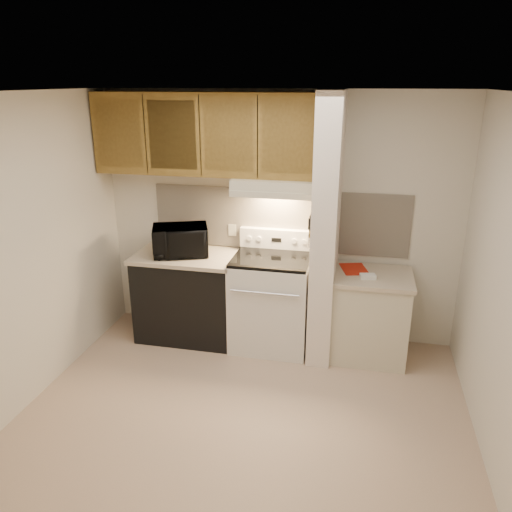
% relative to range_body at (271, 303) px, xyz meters
% --- Properties ---
extents(floor, '(3.60, 3.60, 0.00)m').
position_rel_range_body_xyz_m(floor, '(0.00, -1.16, -0.46)').
color(floor, tan).
rests_on(floor, ground).
extents(ceiling, '(3.60, 3.60, 0.00)m').
position_rel_range_body_xyz_m(ceiling, '(0.00, -1.16, 2.04)').
color(ceiling, white).
rests_on(ceiling, wall_back).
extents(wall_back, '(3.60, 2.50, 0.02)m').
position_rel_range_body_xyz_m(wall_back, '(0.00, 0.34, 0.79)').
color(wall_back, beige).
rests_on(wall_back, floor).
extents(wall_left, '(0.02, 3.00, 2.50)m').
position_rel_range_body_xyz_m(wall_left, '(-1.80, -1.16, 0.79)').
color(wall_left, beige).
rests_on(wall_left, floor).
extents(wall_right, '(0.02, 3.00, 2.50)m').
position_rel_range_body_xyz_m(wall_right, '(1.80, -1.16, 0.79)').
color(wall_right, beige).
rests_on(wall_right, floor).
extents(backsplash, '(2.60, 0.02, 0.63)m').
position_rel_range_body_xyz_m(backsplash, '(0.00, 0.33, 0.78)').
color(backsplash, beige).
rests_on(backsplash, wall_back).
extents(range_body, '(0.76, 0.65, 0.92)m').
position_rel_range_body_xyz_m(range_body, '(0.00, 0.00, 0.00)').
color(range_body, silver).
rests_on(range_body, floor).
extents(oven_window, '(0.50, 0.01, 0.30)m').
position_rel_range_body_xyz_m(oven_window, '(0.00, -0.32, 0.04)').
color(oven_window, black).
rests_on(oven_window, range_body).
extents(oven_handle, '(0.65, 0.02, 0.02)m').
position_rel_range_body_xyz_m(oven_handle, '(0.00, -0.35, 0.26)').
color(oven_handle, silver).
rests_on(oven_handle, range_body).
extents(cooktop, '(0.74, 0.64, 0.03)m').
position_rel_range_body_xyz_m(cooktop, '(0.00, 0.00, 0.48)').
color(cooktop, black).
rests_on(cooktop, range_body).
extents(range_backguard, '(0.76, 0.08, 0.20)m').
position_rel_range_body_xyz_m(range_backguard, '(0.00, 0.28, 0.59)').
color(range_backguard, silver).
rests_on(range_backguard, range_body).
extents(range_display, '(0.10, 0.01, 0.04)m').
position_rel_range_body_xyz_m(range_display, '(0.00, 0.24, 0.59)').
color(range_display, black).
rests_on(range_display, range_backguard).
extents(range_knob_left_outer, '(0.05, 0.02, 0.05)m').
position_rel_range_body_xyz_m(range_knob_left_outer, '(-0.28, 0.24, 0.59)').
color(range_knob_left_outer, silver).
rests_on(range_knob_left_outer, range_backguard).
extents(range_knob_left_inner, '(0.05, 0.02, 0.05)m').
position_rel_range_body_xyz_m(range_knob_left_inner, '(-0.18, 0.24, 0.59)').
color(range_knob_left_inner, silver).
rests_on(range_knob_left_inner, range_backguard).
extents(range_knob_right_inner, '(0.05, 0.02, 0.05)m').
position_rel_range_body_xyz_m(range_knob_right_inner, '(0.18, 0.24, 0.59)').
color(range_knob_right_inner, silver).
rests_on(range_knob_right_inner, range_backguard).
extents(range_knob_right_outer, '(0.05, 0.02, 0.05)m').
position_rel_range_body_xyz_m(range_knob_right_outer, '(0.28, 0.24, 0.59)').
color(range_knob_right_outer, silver).
rests_on(range_knob_right_outer, range_backguard).
extents(dishwasher_front, '(1.00, 0.63, 0.87)m').
position_rel_range_body_xyz_m(dishwasher_front, '(-0.88, 0.01, -0.03)').
color(dishwasher_front, black).
rests_on(dishwasher_front, floor).
extents(left_countertop, '(1.04, 0.67, 0.04)m').
position_rel_range_body_xyz_m(left_countertop, '(-0.88, 0.01, 0.43)').
color(left_countertop, '#C0B096').
rests_on(left_countertop, dishwasher_front).
extents(spoon_rest, '(0.24, 0.08, 0.02)m').
position_rel_range_body_xyz_m(spoon_rest, '(-1.00, -0.09, 0.46)').
color(spoon_rest, black).
rests_on(spoon_rest, left_countertop).
extents(teal_jar, '(0.11, 0.11, 0.11)m').
position_rel_range_body_xyz_m(teal_jar, '(-0.83, 0.23, 0.50)').
color(teal_jar, '#275E55').
rests_on(teal_jar, left_countertop).
extents(outlet, '(0.08, 0.01, 0.12)m').
position_rel_range_body_xyz_m(outlet, '(-0.48, 0.32, 0.64)').
color(outlet, beige).
rests_on(outlet, backsplash).
extents(microwave, '(0.63, 0.53, 0.30)m').
position_rel_range_body_xyz_m(microwave, '(-0.93, -0.01, 0.60)').
color(microwave, black).
rests_on(microwave, left_countertop).
extents(partition_pillar, '(0.22, 0.70, 2.50)m').
position_rel_range_body_xyz_m(partition_pillar, '(0.51, -0.01, 0.79)').
color(partition_pillar, '#F0E1D1').
rests_on(partition_pillar, floor).
extents(pillar_trim, '(0.01, 0.70, 0.04)m').
position_rel_range_body_xyz_m(pillar_trim, '(0.39, -0.01, 0.84)').
color(pillar_trim, olive).
rests_on(pillar_trim, partition_pillar).
extents(knife_strip, '(0.02, 0.42, 0.04)m').
position_rel_range_body_xyz_m(knife_strip, '(0.39, -0.06, 0.86)').
color(knife_strip, black).
rests_on(knife_strip, partition_pillar).
extents(knife_blade_a, '(0.01, 0.03, 0.16)m').
position_rel_range_body_xyz_m(knife_blade_a, '(0.38, -0.22, 0.76)').
color(knife_blade_a, silver).
rests_on(knife_blade_a, knife_strip).
extents(knife_handle_a, '(0.02, 0.02, 0.10)m').
position_rel_range_body_xyz_m(knife_handle_a, '(0.38, -0.23, 0.91)').
color(knife_handle_a, black).
rests_on(knife_handle_a, knife_strip).
extents(knife_blade_b, '(0.01, 0.04, 0.18)m').
position_rel_range_body_xyz_m(knife_blade_b, '(0.38, -0.14, 0.75)').
color(knife_blade_b, silver).
rests_on(knife_blade_b, knife_strip).
extents(knife_handle_b, '(0.02, 0.02, 0.10)m').
position_rel_range_body_xyz_m(knife_handle_b, '(0.38, -0.13, 0.91)').
color(knife_handle_b, black).
rests_on(knife_handle_b, knife_strip).
extents(knife_blade_c, '(0.01, 0.04, 0.20)m').
position_rel_range_body_xyz_m(knife_blade_c, '(0.38, -0.05, 0.74)').
color(knife_blade_c, silver).
rests_on(knife_blade_c, knife_strip).
extents(knife_handle_c, '(0.02, 0.02, 0.10)m').
position_rel_range_body_xyz_m(knife_handle_c, '(0.38, -0.06, 0.91)').
color(knife_handle_c, black).
rests_on(knife_handle_c, knife_strip).
extents(knife_blade_d, '(0.01, 0.04, 0.16)m').
position_rel_range_body_xyz_m(knife_blade_d, '(0.38, 0.04, 0.76)').
color(knife_blade_d, silver).
rests_on(knife_blade_d, knife_strip).
extents(knife_handle_d, '(0.02, 0.02, 0.10)m').
position_rel_range_body_xyz_m(knife_handle_d, '(0.38, 0.04, 0.91)').
color(knife_handle_d, black).
rests_on(knife_handle_d, knife_strip).
extents(knife_blade_e, '(0.01, 0.04, 0.18)m').
position_rel_range_body_xyz_m(knife_blade_e, '(0.38, 0.10, 0.75)').
color(knife_blade_e, silver).
rests_on(knife_blade_e, knife_strip).
extents(knife_handle_e, '(0.02, 0.02, 0.10)m').
position_rel_range_body_xyz_m(knife_handle_e, '(0.38, 0.12, 0.91)').
color(knife_handle_e, black).
rests_on(knife_handle_e, knife_strip).
extents(oven_mitt, '(0.03, 0.09, 0.23)m').
position_rel_range_body_xyz_m(oven_mitt, '(0.38, 0.17, 0.76)').
color(oven_mitt, slate).
rests_on(oven_mitt, partition_pillar).
extents(right_cab_base, '(0.70, 0.60, 0.81)m').
position_rel_range_body_xyz_m(right_cab_base, '(0.97, -0.01, -0.06)').
color(right_cab_base, beige).
rests_on(right_cab_base, floor).
extents(right_countertop, '(0.74, 0.64, 0.04)m').
position_rel_range_body_xyz_m(right_countertop, '(0.97, -0.01, 0.37)').
color(right_countertop, '#C0B096').
rests_on(right_countertop, right_cab_base).
extents(red_folder, '(0.30, 0.36, 0.01)m').
position_rel_range_body_xyz_m(red_folder, '(0.79, 0.09, 0.40)').
color(red_folder, '#B1200F').
rests_on(red_folder, right_countertop).
extents(white_box, '(0.15, 0.12, 0.04)m').
position_rel_range_body_xyz_m(white_box, '(0.92, -0.11, 0.41)').
color(white_box, white).
rests_on(white_box, right_countertop).
extents(range_hood, '(0.78, 0.44, 0.15)m').
position_rel_range_body_xyz_m(range_hood, '(0.00, 0.12, 1.17)').
color(range_hood, beige).
rests_on(range_hood, upper_cabinets).
extents(hood_lip, '(0.78, 0.04, 0.06)m').
position_rel_range_body_xyz_m(hood_lip, '(0.00, -0.08, 1.12)').
color(hood_lip, beige).
rests_on(hood_lip, range_hood).
extents(upper_cabinets, '(2.18, 0.33, 0.77)m').
position_rel_range_body_xyz_m(upper_cabinets, '(-0.69, 0.17, 1.62)').
color(upper_cabinets, olive).
rests_on(upper_cabinets, wall_back).
extents(cab_door_a, '(0.46, 0.01, 0.63)m').
position_rel_range_body_xyz_m(cab_door_a, '(-1.51, 0.01, 1.62)').
color(cab_door_a, olive).
rests_on(cab_door_a, upper_cabinets).
extents(cab_gap_a, '(0.01, 0.01, 0.73)m').
position_rel_range_body_xyz_m(cab_gap_a, '(-1.23, 0.01, 1.62)').
color(cab_gap_a, black).
rests_on(cab_gap_a, upper_cabinets).
extents(cab_door_b, '(0.46, 0.01, 0.63)m').
position_rel_range_body_xyz_m(cab_door_b, '(-0.96, 0.01, 1.62)').
color(cab_door_b, olive).
rests_on(cab_door_b, upper_cabinets).
extents(cab_gap_b, '(0.01, 0.01, 0.73)m').
position_rel_range_body_xyz_m(cab_gap_b, '(-0.69, 0.01, 1.62)').
color(cab_gap_b, black).
rests_on(cab_gap_b, upper_cabinets).
extents(cab_door_c, '(0.46, 0.01, 0.63)m').
position_rel_range_body_xyz_m(cab_door_c, '(-0.42, 0.01, 1.62)').
color(cab_door_c, olive).
rests_on(cab_door_c, upper_cabinets).
extents(cab_gap_c, '(0.01, 0.01, 0.73)m').
position_rel_range_body_xyz_m(cab_gap_c, '(-0.14, 0.01, 1.62)').
color(cab_gap_c, black).
rests_on(cab_gap_c, upper_cabinets).
extents(cab_door_d, '(0.46, 0.01, 0.63)m').
position_rel_range_body_xyz_m(cab_door_d, '(0.13, 0.01, 1.62)').
color(cab_door_d, olive).
rests_on(cab_door_d, upper_cabinets).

